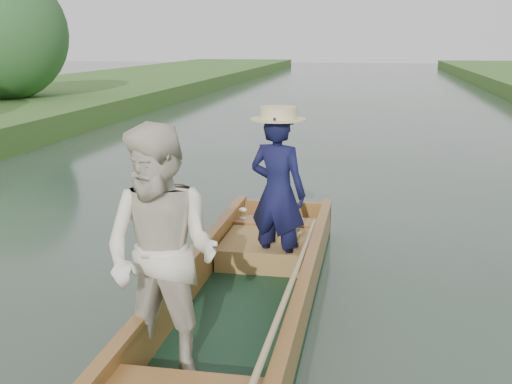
# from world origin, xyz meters

# --- Properties ---
(ground) EXTENTS (120.00, 120.00, 0.00)m
(ground) POSITION_xyz_m (0.00, 0.00, 0.00)
(ground) COLOR #283D30
(ground) RESTS_ON ground
(trees_far) EXTENTS (23.00, 14.86, 4.38)m
(trees_far) POSITION_xyz_m (0.55, 8.44, 2.41)
(trees_far) COLOR #47331E
(trees_far) RESTS_ON ground
(punt) EXTENTS (1.33, 5.00, 1.77)m
(punt) POSITION_xyz_m (-0.09, -0.19, 0.58)
(punt) COLOR black
(punt) RESTS_ON ground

